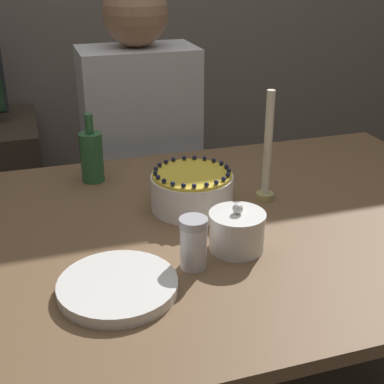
% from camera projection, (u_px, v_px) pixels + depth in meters
% --- Properties ---
extents(dining_table, '(1.65, 1.01, 0.74)m').
position_uv_depth(dining_table, '(195.00, 259.00, 1.35)').
color(dining_table, brown).
rests_on(dining_table, ground_plane).
extents(cake, '(0.21, 0.21, 0.11)m').
position_uv_depth(cake, '(192.00, 191.00, 1.38)').
color(cake, white).
rests_on(cake, dining_table).
extents(sugar_bowl, '(0.13, 0.13, 0.11)m').
position_uv_depth(sugar_bowl, '(237.00, 231.00, 1.19)').
color(sugar_bowl, white).
rests_on(sugar_bowl, dining_table).
extents(sugar_shaker, '(0.06, 0.06, 0.11)m').
position_uv_depth(sugar_shaker, '(193.00, 243.00, 1.12)').
color(sugar_shaker, white).
rests_on(sugar_shaker, dining_table).
extents(plate_stack, '(0.24, 0.24, 0.02)m').
position_uv_depth(plate_stack, '(118.00, 286.00, 1.06)').
color(plate_stack, white).
rests_on(plate_stack, dining_table).
extents(candle, '(0.05, 0.05, 0.30)m').
position_uv_depth(candle, '(267.00, 156.00, 1.40)').
color(candle, tan).
rests_on(candle, dining_table).
extents(bottle, '(0.07, 0.07, 0.20)m').
position_uv_depth(bottle, '(92.00, 156.00, 1.53)').
color(bottle, '#2D6638').
rests_on(bottle, dining_table).
extents(person_man_blue_shirt, '(0.40, 0.34, 1.28)m').
position_uv_depth(person_man_blue_shirt, '(142.00, 182.00, 2.00)').
color(person_man_blue_shirt, '#473D33').
rests_on(person_man_blue_shirt, ground_plane).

